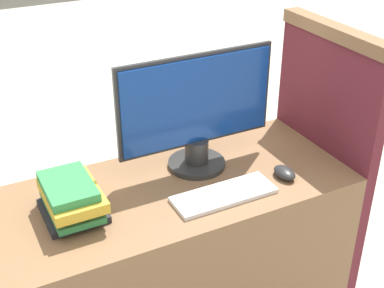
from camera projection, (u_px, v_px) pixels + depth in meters
The scene contains 6 objects.
desk at pixel (170, 266), 2.11m from camera, with size 1.36×0.57×0.74m.
carrel_divider at pixel (319, 167), 2.27m from camera, with size 0.07×0.58×1.24m.
monitor at pixel (197, 111), 1.95m from camera, with size 0.62×0.22×0.45m.
keyboard at pixel (224, 195), 1.88m from camera, with size 0.37×0.13×0.02m.
mouse at pixel (285, 173), 1.98m from camera, with size 0.07×0.10×0.04m.
book_stack at pixel (71, 199), 1.75m from camera, with size 0.20×0.28×0.14m.
Camera 1 is at (-0.66, -1.18, 1.82)m, focal length 50.00 mm.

